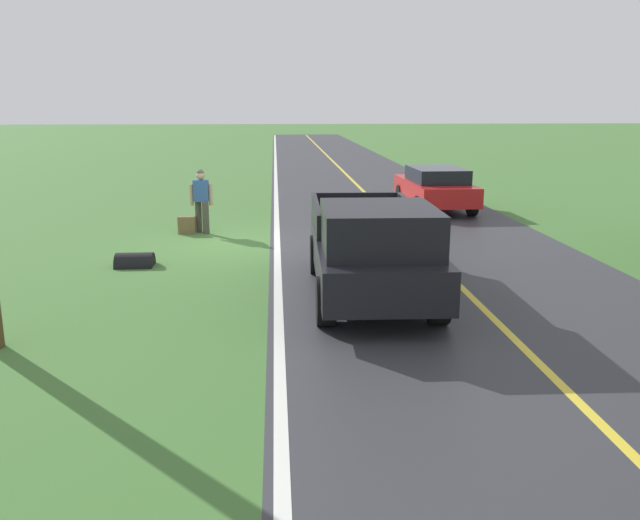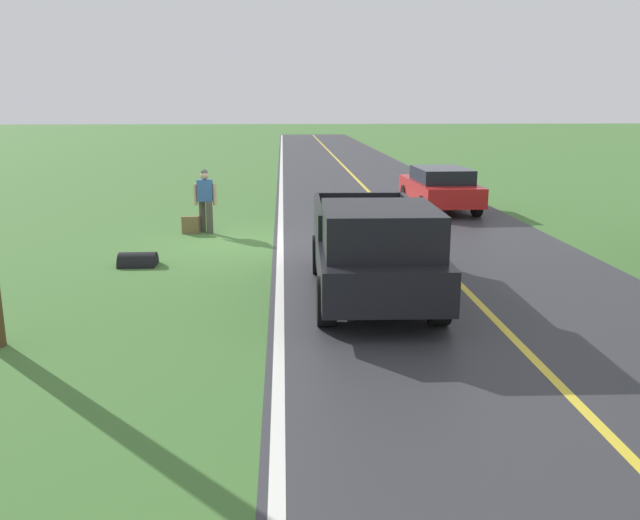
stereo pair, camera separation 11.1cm
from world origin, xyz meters
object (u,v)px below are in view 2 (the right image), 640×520
at_px(hitchhiker_walking, 205,197).
at_px(sedan_near_oncoming, 440,187).
at_px(pickup_truck_passing, 373,247).
at_px(suitcase_carried, 191,225).

xyz_separation_m(hitchhiker_walking, sedan_near_oncoming, (-7.33, -3.59, -0.23)).
bearing_deg(pickup_truck_passing, suitcase_carried, -57.03).
relative_size(hitchhiker_walking, sedan_near_oncoming, 0.39).
bearing_deg(hitchhiker_walking, sedan_near_oncoming, -153.91).
bearing_deg(suitcase_carried, sedan_near_oncoming, 115.33).
distance_m(suitcase_carried, sedan_near_oncoming, 8.59).
distance_m(hitchhiker_walking, sedan_near_oncoming, 8.16).
relative_size(suitcase_carried, sedan_near_oncoming, 0.11).
height_order(hitchhiker_walking, suitcase_carried, hitchhiker_walking).
bearing_deg(pickup_truck_passing, hitchhiker_walking, -60.07).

